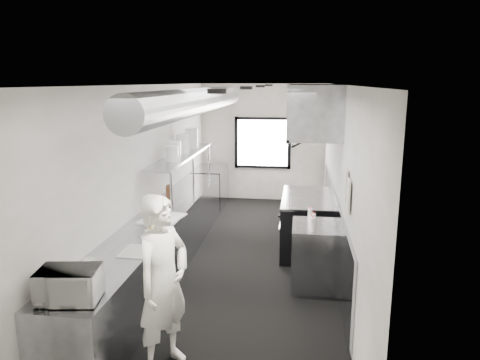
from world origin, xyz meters
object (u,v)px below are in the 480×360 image
(plate_stack_a, at_px, (172,154))
(squeeze_bottle_d, at_px, (310,216))
(plate_stack_b, at_px, (174,150))
(plate_stack_d, at_px, (192,138))
(cutting_board, at_px, (162,219))
(squeeze_bottle_e, at_px, (310,214))
(bottle_station, at_px, (315,256))
(squeeze_bottle_a, at_px, (312,225))
(small_plate, at_px, (151,231))
(prep_counter, at_px, (161,243))
(squeeze_bottle_b, at_px, (311,222))
(line_cook, at_px, (163,283))
(plate_stack_c, at_px, (182,144))
(squeeze_bottle_c, at_px, (313,220))
(far_work_table, at_px, (210,187))
(deli_tub_a, at_px, (70,276))
(range, at_px, (306,223))
(microwave, at_px, (69,285))
(exhaust_hood, at_px, (314,110))
(pass_shelf, at_px, (182,156))
(deli_tub_b, at_px, (89,264))
(knife_block, at_px, (169,192))

(plate_stack_a, distance_m, squeeze_bottle_d, 2.51)
(plate_stack_b, distance_m, plate_stack_d, 1.26)
(cutting_board, xyz_separation_m, squeeze_bottle_e, (2.12, 0.29, 0.07))
(bottle_station, height_order, squeeze_bottle_a, squeeze_bottle_a)
(small_plate, height_order, squeeze_bottle_e, squeeze_bottle_e)
(prep_counter, bearing_deg, squeeze_bottle_b, -9.41)
(squeeze_bottle_a, bearing_deg, line_cook, -129.97)
(plate_stack_c, distance_m, plate_stack_d, 0.64)
(plate_stack_b, xyz_separation_m, squeeze_bottle_c, (2.32, -1.30, -0.73))
(small_plate, height_order, plate_stack_d, plate_stack_d)
(far_work_table, distance_m, plate_stack_a, 3.15)
(squeeze_bottle_c, relative_size, squeeze_bottle_e, 1.03)
(line_cook, bearing_deg, plate_stack_c, 36.87)
(small_plate, bearing_deg, squeeze_bottle_a, 7.73)
(line_cook, bearing_deg, cutting_board, 42.81)
(deli_tub_a, relative_size, squeeze_bottle_a, 0.81)
(range, relative_size, far_work_table, 1.33)
(plate_stack_a, height_order, plate_stack_d, plate_stack_d)
(microwave, bearing_deg, plate_stack_b, 82.43)
(exhaust_hood, bearing_deg, line_cook, -113.45)
(bottle_station, height_order, deli_tub_a, deli_tub_a)
(prep_counter, bearing_deg, pass_shelf, 91.56)
(line_cook, distance_m, plate_stack_a, 3.26)
(exhaust_hood, height_order, deli_tub_b, exhaust_hood)
(deli_tub_b, height_order, plate_stack_a, plate_stack_a)
(squeeze_bottle_b, distance_m, squeeze_bottle_c, 0.13)
(cutting_board, relative_size, plate_stack_a, 2.66)
(line_cook, height_order, squeeze_bottle_c, line_cook)
(exhaust_hood, relative_size, pass_shelf, 0.73)
(far_work_table, bearing_deg, plate_stack_d, -92.72)
(line_cook, relative_size, microwave, 3.59)
(line_cook, bearing_deg, pass_shelf, 36.84)
(line_cook, distance_m, microwave, 0.88)
(knife_block, bearing_deg, squeeze_bottle_a, -44.45)
(bottle_station, xyz_separation_m, cutting_board, (-2.21, -0.03, 0.46))
(knife_block, bearing_deg, pass_shelf, 67.18)
(plate_stack_a, relative_size, squeeze_bottle_b, 1.36)
(plate_stack_c, bearing_deg, microwave, -88.84)
(plate_stack_d, bearing_deg, far_work_table, 87.28)
(plate_stack_a, distance_m, squeeze_bottle_b, 2.64)
(plate_stack_c, xyz_separation_m, squeeze_bottle_d, (2.29, -1.73, -0.75))
(prep_counter, xyz_separation_m, small_plate, (0.12, -0.77, 0.46))
(squeeze_bottle_e, bearing_deg, microwave, -128.51)
(microwave, xyz_separation_m, squeeze_bottle_b, (2.22, 2.34, -0.06))
(prep_counter, height_order, line_cook, line_cook)
(prep_counter, bearing_deg, exhaust_hood, 28.11)
(squeeze_bottle_e, bearing_deg, plate_stack_a, 161.62)
(small_plate, distance_m, squeeze_bottle_b, 2.15)
(exhaust_hood, height_order, knife_block, exhaust_hood)
(squeeze_bottle_c, bearing_deg, exhaust_hood, 90.52)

